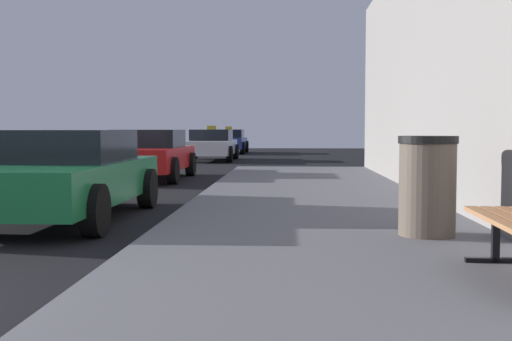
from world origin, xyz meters
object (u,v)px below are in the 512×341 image
at_px(trash_bin, 427,186).
at_px(car_blue, 228,141).
at_px(car_white, 211,145).
at_px(car_red, 148,154).
at_px(car_green, 63,174).

xyz_separation_m(trash_bin, car_blue, (-4.71, 27.50, -0.04)).
relative_size(car_white, car_blue, 1.00).
bearing_deg(car_blue, car_white, 90.40).
height_order(car_red, car_white, car_white).
bearing_deg(trash_bin, car_white, 103.51).
height_order(car_green, car_red, same).
bearing_deg(car_green, car_red, -86.96).
height_order(trash_bin, car_red, car_red).
height_order(car_green, car_blue, car_blue).
xyz_separation_m(car_red, car_white, (0.41, 9.98, 0.00)).
distance_m(car_white, car_blue, 8.14).
relative_size(car_green, car_white, 0.99).
height_order(car_green, car_white, car_white).
distance_m(car_green, car_blue, 25.45).
bearing_deg(car_white, car_red, 87.64).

